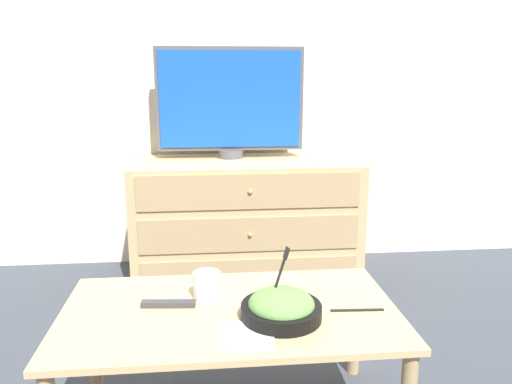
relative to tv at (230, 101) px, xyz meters
The scene contains 10 objects.
ground_plane 1.01m from the tv, 47.19° to the left, with size 12.00×12.00×0.00m, color #383D47.
wall_back 0.43m from the tv, 50.64° to the left, with size 12.00×0.05×2.60m.
dresser 0.65m from the tv, 53.30° to the right, with size 1.20×0.54×0.66m.
tv is the anchor object (origin of this frame).
coffee_table 1.46m from the tv, 93.03° to the right, with size 1.03×0.57×0.41m.
takeout_bowl 1.49m from the tv, 86.79° to the right, with size 0.24×0.24×0.21m.
drink_cup 1.35m from the tv, 96.42° to the right, with size 0.09×0.09×0.09m.
napkin 1.59m from the tv, 91.25° to the right, with size 0.17×0.17×0.00m.
knife 1.52m from the tv, 77.02° to the right, with size 0.16×0.02×0.01m.
remote_control 1.42m from the tv, 101.39° to the right, with size 0.17×0.04×0.02m.
Camera 1 is at (-0.31, -2.93, 1.11)m, focal length 35.00 mm.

